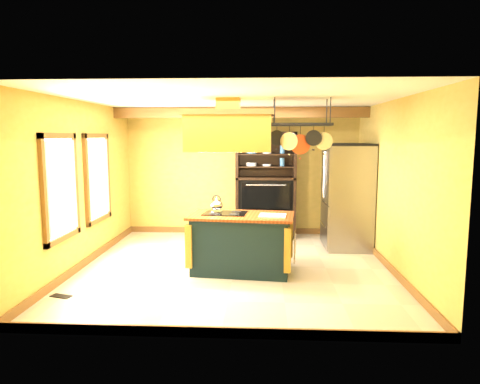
# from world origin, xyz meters

# --- Properties ---
(floor) EXTENTS (5.00, 5.00, 0.00)m
(floor) POSITION_xyz_m (0.00, 0.00, 0.00)
(floor) COLOR beige
(floor) RESTS_ON ground
(ceiling) EXTENTS (5.00, 5.00, 0.00)m
(ceiling) POSITION_xyz_m (0.00, 0.00, 2.70)
(ceiling) COLOR white
(ceiling) RESTS_ON wall_back
(wall_back) EXTENTS (5.00, 0.02, 2.70)m
(wall_back) POSITION_xyz_m (0.00, 2.50, 1.35)
(wall_back) COLOR gold
(wall_back) RESTS_ON floor
(wall_front) EXTENTS (5.00, 0.02, 2.70)m
(wall_front) POSITION_xyz_m (0.00, -2.50, 1.35)
(wall_front) COLOR gold
(wall_front) RESTS_ON floor
(wall_left) EXTENTS (0.02, 5.00, 2.70)m
(wall_left) POSITION_xyz_m (-2.50, 0.00, 1.35)
(wall_left) COLOR gold
(wall_left) RESTS_ON floor
(wall_right) EXTENTS (0.02, 5.00, 2.70)m
(wall_right) POSITION_xyz_m (2.50, 0.00, 1.35)
(wall_right) COLOR gold
(wall_right) RESTS_ON floor
(ceiling_beam) EXTENTS (5.00, 0.15, 0.20)m
(ceiling_beam) POSITION_xyz_m (0.00, 1.70, 2.59)
(ceiling_beam) COLOR brown
(ceiling_beam) RESTS_ON ceiling
(window_near) EXTENTS (0.06, 1.06, 1.56)m
(window_near) POSITION_xyz_m (-2.47, -0.80, 1.40)
(window_near) COLOR brown
(window_near) RESTS_ON wall_left
(window_far) EXTENTS (0.06, 1.06, 1.56)m
(window_far) POSITION_xyz_m (-2.47, 0.60, 1.40)
(window_far) COLOR brown
(window_far) RESTS_ON wall_left
(kitchen_island) EXTENTS (1.69, 1.06, 1.11)m
(kitchen_island) POSITION_xyz_m (0.12, -0.22, 0.47)
(kitchen_island) COLOR black
(kitchen_island) RESTS_ON floor
(range_hood) EXTENTS (1.37, 0.77, 0.80)m
(range_hood) POSITION_xyz_m (-0.08, -0.23, 2.24)
(range_hood) COLOR #AE852B
(range_hood) RESTS_ON ceiling
(pot_rack) EXTENTS (0.97, 0.45, 0.85)m
(pot_rack) POSITION_xyz_m (1.02, -0.22, 2.20)
(pot_rack) COLOR black
(pot_rack) RESTS_ON ceiling
(refrigerator) EXTENTS (0.85, 1.00, 1.96)m
(refrigerator) POSITION_xyz_m (2.06, 1.39, 0.95)
(refrigerator) COLOR gray
(refrigerator) RESTS_ON floor
(hutch) EXTENTS (1.26, 0.57, 2.22)m
(hutch) POSITION_xyz_m (0.52, 2.26, 0.87)
(hutch) COLOR black
(hutch) RESTS_ON floor
(floor_register) EXTENTS (0.30, 0.19, 0.01)m
(floor_register) POSITION_xyz_m (-2.25, -1.42, 0.01)
(floor_register) COLOR black
(floor_register) RESTS_ON floor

